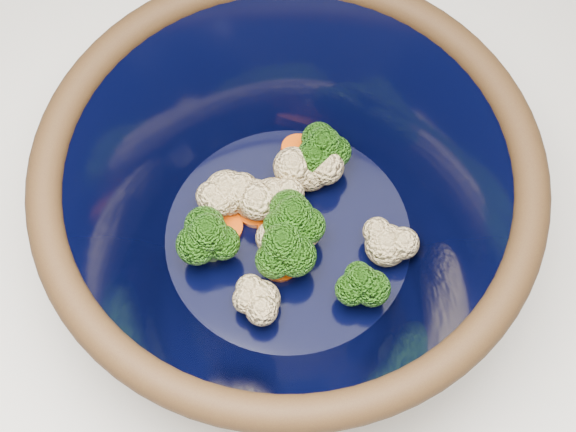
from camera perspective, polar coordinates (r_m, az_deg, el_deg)
name	(u,v)px	position (r m, az deg, el deg)	size (l,w,h in m)	color
counter	(334,395)	(1.04, 3.26, -12.56)	(1.20, 1.20, 0.90)	silver
mixing_bowl	(288,207)	(0.54, 0.00, 0.62)	(0.37, 0.37, 0.14)	black
vegetable_pile	(284,219)	(0.56, -0.28, -0.19)	(0.15, 0.15, 0.05)	#608442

